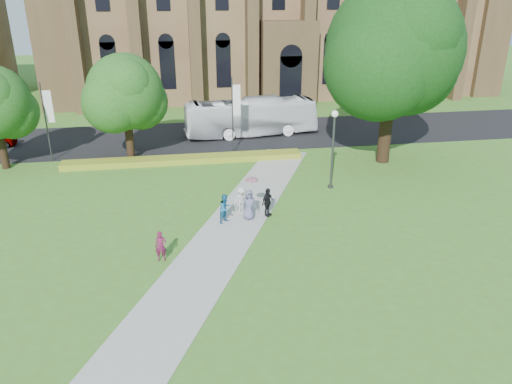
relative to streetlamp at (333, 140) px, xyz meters
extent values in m
plane|color=#497222|center=(-7.50, -6.50, -3.30)|extent=(160.00, 160.00, 0.00)
cube|color=black|center=(-7.50, 13.50, -3.29)|extent=(160.00, 10.00, 0.02)
cube|color=#B2B2A8|center=(-7.50, -5.50, -3.28)|extent=(15.58, 28.54, 0.04)
cube|color=gold|center=(-9.50, 6.70, -3.07)|extent=(18.00, 1.40, 0.45)
cube|color=olive|center=(2.50, 33.50, 5.20)|extent=(52.00, 16.00, 17.00)
cube|color=brown|center=(-22.00, 26.50, 7.20)|extent=(3.50, 3.50, 21.00)
cube|color=brown|center=(27.00, 26.50, 7.20)|extent=(3.50, 3.50, 21.00)
cube|color=brown|center=(2.50, 24.50, 1.20)|extent=(6.00, 2.50, 9.00)
cylinder|color=#38383D|center=(0.00, 0.00, -0.90)|extent=(0.14, 0.14, 4.80)
sphere|color=white|center=(0.00, 0.00, 1.72)|extent=(0.44, 0.44, 0.44)
cylinder|color=#38383D|center=(0.00, 0.00, -3.22)|extent=(0.36, 0.36, 0.15)
cylinder|color=#332114|center=(5.50, 4.50, 0.00)|extent=(0.96, 0.96, 6.60)
sphere|color=#14360E|center=(5.50, 4.50, 5.10)|extent=(9.60, 9.60, 9.60)
cylinder|color=#332114|center=(-22.50, 7.50, -1.37)|extent=(0.56, 0.56, 3.85)
cylinder|color=#332114|center=(-13.50, 8.00, -1.23)|extent=(0.60, 0.60, 4.12)
sphere|color=#1F4514|center=(-13.50, 8.00, 1.95)|extent=(5.60, 5.60, 5.60)
cylinder|color=#38383D|center=(-5.50, 8.70, -0.30)|extent=(0.10, 0.10, 6.00)
cube|color=white|center=(-5.15, 8.70, 0.90)|extent=(0.60, 0.02, 2.40)
cylinder|color=#38383D|center=(-19.50, 8.70, -0.30)|extent=(0.10, 0.10, 6.00)
cube|color=white|center=(-19.15, 8.70, 0.90)|extent=(0.60, 0.02, 2.40)
imported|color=silver|center=(-3.34, 13.23, -1.64)|extent=(11.95, 3.92, 3.27)
imported|color=maroon|center=(-10.99, -7.84, -2.49)|extent=(0.56, 0.37, 1.53)
imported|color=#1C628E|center=(-7.45, -4.12, -2.41)|extent=(1.04, 1.03, 1.69)
imported|color=#B9B9B9|center=(-6.39, -2.99, -2.46)|extent=(1.17, 0.93, 1.59)
imported|color=black|center=(-4.96, -3.67, -2.40)|extent=(1.01, 1.01, 1.72)
imported|color=slate|center=(-6.07, -3.95, -2.36)|extent=(0.95, 0.68, 1.79)
imported|color=#DE9DB7|center=(-5.89, -3.85, -1.14)|extent=(0.82, 0.82, 0.65)
camera|label=1|loc=(-9.82, -29.62, 9.30)|focal=35.00mm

